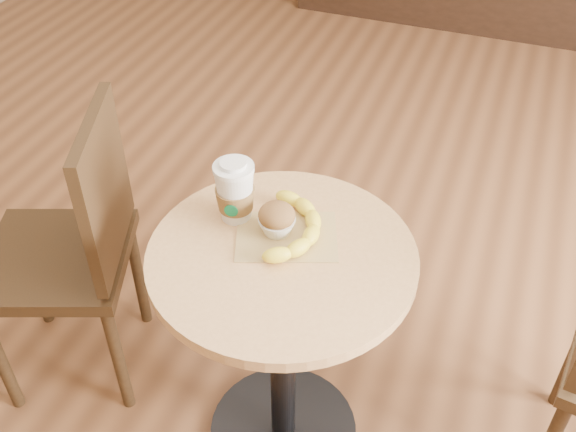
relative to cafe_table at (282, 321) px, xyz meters
The scene contains 6 objects.
cafe_table is the anchor object (origin of this frame).
chair_left 0.66m from the cafe_table, behind, with size 0.53×0.53×0.93m.
kraft_bag 0.25m from the cafe_table, 99.50° to the left, with size 0.24×0.18×0.00m, color tan.
coffee_cup 0.36m from the cafe_table, 151.71° to the left, with size 0.10×0.10×0.16m.
muffin 0.29m from the cafe_table, 120.74° to the left, with size 0.09×0.09×0.08m.
banana 0.27m from the cafe_table, 88.13° to the left, with size 0.17×0.27×0.04m, color yellow, non-canonical shape.
Camera 1 is at (0.34, -1.15, 1.83)m, focal length 42.00 mm.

